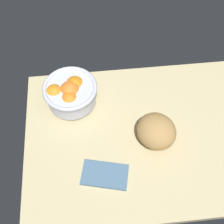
{
  "coord_description": "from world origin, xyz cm",
  "views": [
    {
      "loc": [
        15.4,
        45.58,
        91.21
      ],
      "look_at": [
        9.86,
        -7.38,
        5.0
      ],
      "focal_mm": 45.91,
      "sensor_mm": 36.0,
      "label": 1
    }
  ],
  "objects": [
    {
      "name": "napkin_folded",
      "position": [
        14.42,
        13.78,
        0.65
      ],
      "size": [
        16.72,
        11.9,
        1.3
      ],
      "primitive_type": "cube",
      "rotation": [
        0.0,
        0.0,
        -0.24
      ],
      "color": "slate",
      "rests_on": "ground"
    },
    {
      "name": "bread_loaf",
      "position": [
        -4.35,
        1.78,
        4.93
      ],
      "size": [
        18.37,
        18.7,
        9.86
      ],
      "primitive_type": "ellipsoid",
      "rotation": [
        0.0,
        0.0,
        2.08
      ],
      "color": "tan",
      "rests_on": "ground"
    },
    {
      "name": "fruit_bowl",
      "position": [
        24.33,
        -16.49,
        6.15
      ],
      "size": [
        19.72,
        19.72,
        10.87
      ],
      "color": "silver",
      "rests_on": "ground"
    },
    {
      "name": "ground_plane",
      "position": [
        0.0,
        0.0,
        -1.5
      ],
      "size": [
        82.86,
        61.16,
        3.0
      ],
      "primitive_type": "cube",
      "color": "#CAB988"
    }
  ]
}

